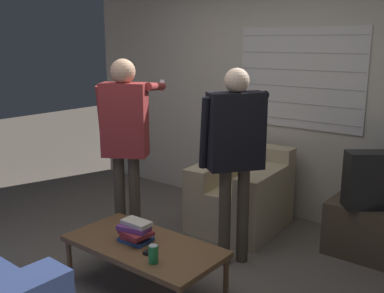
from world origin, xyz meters
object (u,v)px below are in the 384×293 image
(armchair_beige, at_px, (242,195))
(spare_remote, at_px, (151,250))
(person_left_standing, at_px, (125,131))
(person_right_standing, at_px, (235,142))
(soda_can, at_px, (153,254))
(coffee_table, at_px, (144,248))
(book_stack, at_px, (136,232))

(armchair_beige, xyz_separation_m, spare_remote, (0.23, -1.58, 0.07))
(person_left_standing, distance_m, person_right_standing, 0.98)
(person_left_standing, distance_m, soda_can, 1.30)
(person_right_standing, height_order, soda_can, person_right_standing)
(armchair_beige, distance_m, person_right_standing, 1.06)
(coffee_table, distance_m, person_right_standing, 1.10)
(book_stack, xyz_separation_m, spare_remote, (0.21, -0.06, -0.06))
(book_stack, bearing_deg, armchair_beige, 90.78)
(person_left_standing, bearing_deg, soda_can, -65.61)
(armchair_beige, relative_size, soda_can, 7.72)
(coffee_table, distance_m, book_stack, 0.13)
(armchair_beige, height_order, soda_can, armchair_beige)
(book_stack, bearing_deg, person_left_standing, 140.52)
(book_stack, height_order, spare_remote, book_stack)
(armchair_beige, bearing_deg, soda_can, 97.32)
(coffee_table, bearing_deg, person_left_standing, 144.25)
(soda_can, relative_size, spare_remote, 0.95)
(person_left_standing, xyz_separation_m, spare_remote, (0.80, -0.55, -0.68))
(coffee_table, height_order, person_left_standing, person_left_standing)
(armchair_beige, bearing_deg, coffee_table, 89.07)
(armchair_beige, xyz_separation_m, person_right_standing, (0.35, -0.70, 0.71))
(person_right_standing, distance_m, spare_remote, 1.10)
(soda_can, bearing_deg, person_left_standing, 144.84)
(spare_remote, bearing_deg, person_left_standing, 140.38)
(person_right_standing, relative_size, soda_can, 13.04)
(person_left_standing, xyz_separation_m, book_stack, (0.60, -0.49, -0.62))
(coffee_table, relative_size, person_right_standing, 0.73)
(book_stack, bearing_deg, spare_remote, -15.72)
(armchair_beige, relative_size, book_stack, 3.59)
(coffee_table, relative_size, person_left_standing, 0.70)
(person_left_standing, relative_size, soda_can, 13.50)
(soda_can, bearing_deg, coffee_table, 146.42)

